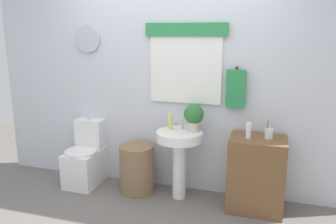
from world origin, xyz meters
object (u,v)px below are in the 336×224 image
potted_plant (194,116)px  wooden_cabinet (256,174)px  soap_bottle (170,122)px  lotion_bottle (249,131)px  toilet (86,159)px  pedestal_sink (179,149)px  toothbrush_cup (269,133)px  laundry_hamper (137,169)px

potted_plant → wooden_cabinet: bearing=-5.0°
soap_bottle → lotion_bottle: size_ratio=1.05×
toilet → pedestal_sink: toilet is taller
wooden_cabinet → toothbrush_cup: 0.45m
pedestal_sink → wooden_cabinet: size_ratio=0.99×
laundry_hamper → lotion_bottle: lotion_bottle is taller
pedestal_sink → toilet: bearing=178.4°
toilet → wooden_cabinet: (2.01, -0.03, 0.09)m
soap_bottle → lotion_bottle: bearing=-6.1°
laundry_hamper → wooden_cabinet: bearing=0.0°
laundry_hamper → potted_plant: potted_plant is taller
lotion_bottle → toothbrush_cup: (0.20, 0.06, -0.03)m
soap_bottle → lotion_bottle: soap_bottle is taller
laundry_hamper → potted_plant: bearing=5.3°
laundry_hamper → toothbrush_cup: bearing=0.8°
soap_bottle → toothbrush_cup: size_ratio=0.93×
wooden_cabinet → soap_bottle: size_ratio=4.52×
laundry_hamper → wooden_cabinet: size_ratio=0.72×
pedestal_sink → potted_plant: potted_plant is taller
pedestal_sink → toothbrush_cup: (0.92, 0.02, 0.25)m
toilet → laundry_hamper: (0.68, -0.03, -0.02)m
laundry_hamper → wooden_cabinet: wooden_cabinet is taller
pedestal_sink → lotion_bottle: lotion_bottle is taller
pedestal_sink → wooden_cabinet: bearing=-0.0°
laundry_hamper → lotion_bottle: 1.36m
soap_bottle → potted_plant: size_ratio=0.58×
pedestal_sink → toothbrush_cup: toothbrush_cup is taller
laundry_hamper → lotion_bottle: (1.23, -0.04, 0.58)m
wooden_cabinet → potted_plant: (-0.68, 0.06, 0.55)m
toilet → toothbrush_cup: bearing=-0.4°
pedestal_sink → potted_plant: (0.14, 0.06, 0.36)m
wooden_cabinet → potted_plant: potted_plant is taller
laundry_hamper → toothbrush_cup: size_ratio=3.01×
toilet → wooden_cabinet: bearing=-1.0°
laundry_hamper → toothbrush_cup: (1.42, 0.02, 0.55)m
toilet → soap_bottle: (1.07, 0.02, 0.55)m
toilet → laundry_hamper: size_ratio=1.42×
soap_bottle → potted_plant: bearing=2.2°
laundry_hamper → lotion_bottle: size_ratio=3.41×
wooden_cabinet → potted_plant: bearing=175.0°
laundry_hamper → wooden_cabinet: (1.33, 0.00, 0.11)m
laundry_hamper → pedestal_sink: pedestal_sink is taller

